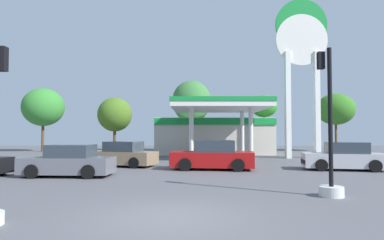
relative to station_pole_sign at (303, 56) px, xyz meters
name	(u,v)px	position (x,y,z in m)	size (l,w,h in m)	color
ground_plane	(171,217)	(-9.47, -18.80, -8.31)	(90.00, 90.00, 0.00)	#56565B
gas_station	(215,133)	(-6.83, 5.26, -6.28)	(11.02, 14.04, 4.51)	beige
station_pole_sign	(303,56)	(0.00, 0.00, 0.00)	(4.20, 0.56, 12.98)	white
car_0	(214,156)	(-7.75, -8.23, -7.57)	(4.78, 2.54, 1.64)	black
car_1	(123,155)	(-13.24, -6.48, -7.63)	(4.58, 2.94, 1.52)	black
car_3	(346,157)	(-0.52, -8.49, -7.62)	(4.55, 2.54, 1.54)	black
car_4	(70,162)	(-14.78, -11.17, -7.64)	(4.28, 2.09, 1.50)	black
traffic_signal_0	(331,156)	(-4.45, -16.19, -7.02)	(0.77, 0.77, 4.85)	silver
tree_0	(45,107)	(-25.15, 9.43, -3.49)	(4.44, 4.44, 6.90)	brown
tree_1	(116,115)	(-18.01, 12.35, -4.14)	(4.00, 4.00, 6.19)	brown
tree_2	(193,101)	(-8.98, 10.51, -2.74)	(4.36, 4.36, 7.91)	brown
tree_3	(265,106)	(-0.78, 10.83, -3.30)	(2.98, 2.98, 6.32)	brown
tree_4	(337,109)	(6.98, 10.01, -3.68)	(4.14, 4.14, 6.37)	brown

